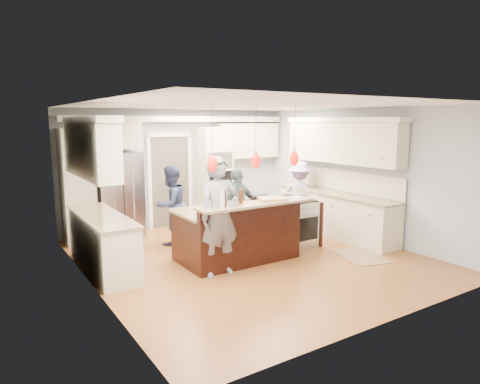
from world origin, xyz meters
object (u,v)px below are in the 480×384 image
object	(u,v)px
island_range	(295,223)
person_bar_end	(219,216)
refrigerator	(119,195)
kitchen_island	(237,232)
person_far_left	(171,205)

from	to	relation	value
island_range	person_bar_end	bearing A→B (deg)	-163.82
refrigerator	island_range	xyz separation A→B (m)	(2.71, -2.49, -0.44)
island_range	refrigerator	bearing A→B (deg)	137.41
kitchen_island	person_bar_end	world-z (taller)	person_bar_end
kitchen_island	island_range	size ratio (longest dim) A/B	2.28
person_far_left	refrigerator	bearing A→B (deg)	-79.24
person_bar_end	person_far_left	size ratio (longest dim) A/B	1.20
refrigerator	person_far_left	world-z (taller)	refrigerator
island_range	person_far_left	bearing A→B (deg)	143.91
person_far_left	island_range	bearing A→B (deg)	120.03
refrigerator	kitchen_island	xyz separation A→B (m)	(1.30, -2.57, -0.41)
kitchen_island	person_far_left	world-z (taller)	person_far_left
refrigerator	person_bar_end	size ratio (longest dim) A/B	0.95
island_range	person_bar_end	xyz separation A→B (m)	(-2.06, -0.60, 0.49)
refrigerator	island_range	distance (m)	3.71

